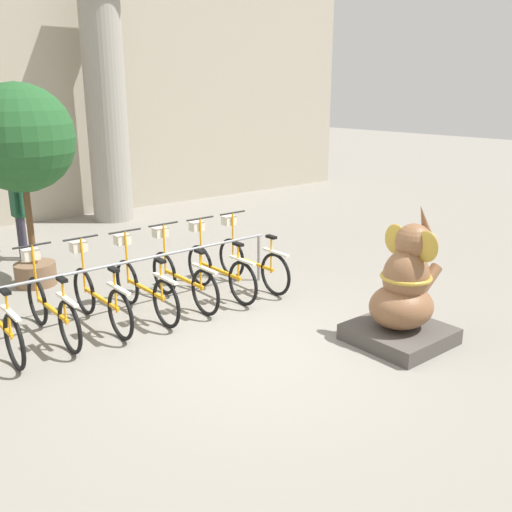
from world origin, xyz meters
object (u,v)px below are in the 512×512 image
bicycle_3 (100,296)px  bicycle_6 (219,268)px  bicycle_4 (144,286)px  potted_tree (21,143)px  bicycle_7 (251,260)px  bicycle_5 (182,276)px  elephant_statue (404,297)px  bicycle_2 (51,306)px  person_pedestrian (18,207)px

bicycle_3 → bicycle_6: same height
bicycle_4 → bicycle_6: bearing=0.2°
bicycle_4 → potted_tree: potted_tree is taller
bicycle_6 → bicycle_7: bearing=1.3°
bicycle_5 → elephant_statue: bearing=-63.5°
bicycle_5 → elephant_statue: size_ratio=1.02×
elephant_statue → bicycle_4: bearing=126.1°
bicycle_4 → elephant_statue: elephant_statue is taller
bicycle_5 → bicycle_7: (1.26, -0.01, 0.00)m
potted_tree → bicycle_6: bearing=-47.4°
bicycle_6 → potted_tree: potted_tree is taller
bicycle_2 → person_pedestrian: person_pedestrian is taller
bicycle_4 → potted_tree: bearing=108.8°
bicycle_4 → elephant_statue: bearing=-53.9°
elephant_statue → potted_tree: size_ratio=0.55×
bicycle_7 → person_pedestrian: (-2.31, 3.74, 0.56)m
bicycle_3 → bicycle_7: (2.52, -0.01, 0.00)m
bicycle_5 → person_pedestrian: size_ratio=1.07×
bicycle_4 → bicycle_5: same height
bicycle_4 → bicycle_7: 1.89m
bicycle_6 → elephant_statue: elephant_statue is taller
elephant_statue → bicycle_7: bearing=92.8°
bicycle_2 → potted_tree: 2.84m
bicycle_3 → bicycle_4: size_ratio=1.00×
bicycle_4 → person_pedestrian: (-0.42, 3.76, 0.56)m
bicycle_4 → bicycle_6: same height
bicycle_3 → person_pedestrian: 3.78m
bicycle_4 → potted_tree: 2.94m
bicycle_6 → bicycle_7: 0.63m
bicycle_7 → person_pedestrian: bearing=121.8°
bicycle_5 → bicycle_6: same height
bicycle_2 → elephant_statue: elephant_statue is taller
potted_tree → bicycle_2: bearing=-103.6°
bicycle_5 → potted_tree: size_ratio=0.56×
bicycle_2 → potted_tree: potted_tree is taller
person_pedestrian → potted_tree: size_ratio=0.52×
bicycle_2 → bicycle_6: same height
bicycle_2 → bicycle_3: bearing=-2.6°
bicycle_6 → bicycle_2: bearing=178.8°
bicycle_3 → bicycle_7: size_ratio=1.00×
bicycle_2 → bicycle_6: bearing=-1.2°
bicycle_2 → bicycle_7: bearing=-0.7°
bicycle_5 → bicycle_6: size_ratio=1.00×
bicycle_5 → bicycle_6: (0.63, -0.02, 0.00)m
bicycle_4 → bicycle_5: size_ratio=1.00×
bicycle_6 → potted_tree: size_ratio=0.56×
bicycle_5 → person_pedestrian: person_pedestrian is taller
bicycle_3 → elephant_statue: elephant_statue is taller
bicycle_6 → person_pedestrian: 4.15m
bicycle_4 → bicycle_3: bearing=177.4°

